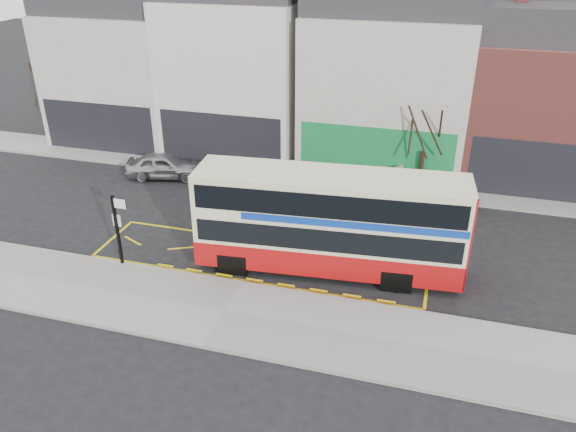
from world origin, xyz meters
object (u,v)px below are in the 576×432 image
(car_silver, at_px, (164,166))
(car_white, at_px, (432,190))
(bus_stop_post, at_px, (118,224))
(street_tree_right, at_px, (427,117))
(street_tree_left, at_px, (47,72))
(double_decker_bus, at_px, (330,222))
(car_grey, at_px, (292,179))

(car_silver, bearing_deg, car_white, -100.21)
(bus_stop_post, distance_m, street_tree_right, 15.99)
(bus_stop_post, relative_size, street_tree_left, 0.47)
(street_tree_right, bearing_deg, bus_stop_post, -135.18)
(double_decker_bus, height_order, bus_stop_post, double_decker_bus)
(car_white, height_order, street_tree_left, street_tree_left)
(car_white, bearing_deg, car_grey, 112.56)
(car_silver, xyz_separation_m, car_white, (14.65, 0.87, -0.04))
(bus_stop_post, relative_size, street_tree_right, 0.52)
(bus_stop_post, bearing_deg, car_silver, 107.69)
(car_grey, height_order, street_tree_right, street_tree_right)
(street_tree_left, bearing_deg, double_decker_bus, -27.46)
(car_silver, distance_m, car_grey, 7.36)
(double_decker_bus, bearing_deg, car_grey, 111.34)
(double_decker_bus, relative_size, street_tree_right, 1.80)
(car_grey, relative_size, street_tree_right, 0.64)
(bus_stop_post, bearing_deg, double_decker_bus, 15.27)
(car_white, bearing_deg, car_silver, 111.87)
(double_decker_bus, xyz_separation_m, car_grey, (-3.60, 7.24, -1.60))
(car_grey, relative_size, car_white, 0.82)
(car_silver, height_order, car_white, car_silver)
(car_silver, distance_m, car_white, 14.68)
(street_tree_right, bearing_deg, car_silver, -171.10)
(double_decker_bus, distance_m, street_tree_right, 9.74)
(car_silver, bearing_deg, street_tree_right, -94.69)
(double_decker_bus, relative_size, car_white, 2.33)
(car_silver, bearing_deg, bus_stop_post, -176.91)
(double_decker_bus, xyz_separation_m, street_tree_right, (2.99, 9.08, 1.85))
(bus_stop_post, xyz_separation_m, car_white, (11.96, 9.86, -1.33))
(bus_stop_post, bearing_deg, street_tree_left, 134.98)
(double_decker_bus, distance_m, car_white, 8.74)
(bus_stop_post, xyz_separation_m, car_silver, (-2.70, 8.99, -1.29))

